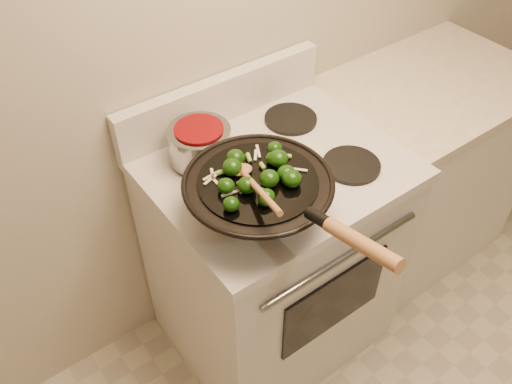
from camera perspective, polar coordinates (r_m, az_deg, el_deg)
stove at (r=2.02m, az=1.73°, el=-6.69°), size 0.78×0.67×1.08m
counter_unit at (r=2.47m, az=16.17°, el=2.18°), size 0.86×0.62×0.91m
wok at (r=1.47m, az=0.34°, el=-0.43°), size 0.41×0.68×0.24m
stirfry at (r=1.42m, az=0.39°, el=1.88°), size 0.27×0.22×0.05m
wooden_spoon at (r=1.38m, az=-0.54°, el=1.15°), size 0.11×0.29×0.10m
saucepan at (r=1.67m, az=-5.89°, el=5.10°), size 0.19×0.31×0.11m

